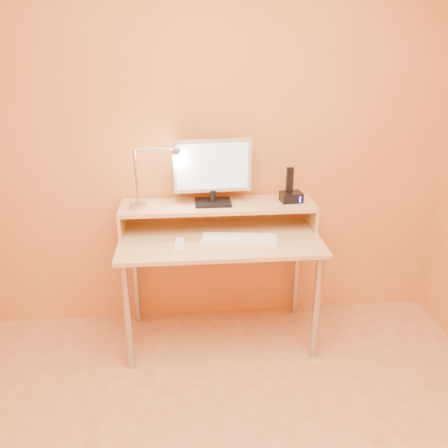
{
  "coord_description": "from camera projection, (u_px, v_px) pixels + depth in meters",
  "views": [
    {
      "loc": [
        -0.2,
        -1.36,
        1.84
      ],
      "look_at": [
        0.02,
        1.13,
        0.82
      ],
      "focal_mm": 37.23,
      "sensor_mm": 36.0,
      "label": 1
    }
  ],
  "objects": [
    {
      "name": "lamp_base",
      "position": [
        138.0,
        206.0,
        2.79
      ],
      "size": [
        0.1,
        0.1,
        0.02
      ],
      "primitive_type": "cylinder",
      "color": "#A6A6B0",
      "rests_on": "desk_shelf"
    },
    {
      "name": "monitor_neck",
      "position": [
        213.0,
        196.0,
        2.84
      ],
      "size": [
        0.04,
        0.04,
        0.07
      ],
      "primitive_type": "cylinder",
      "color": "black",
      "rests_on": "monitor_foot"
    },
    {
      "name": "monitor_foot",
      "position": [
        213.0,
        202.0,
        2.85
      ],
      "size": [
        0.22,
        0.16,
        0.02
      ],
      "primitive_type": "cube",
      "color": "black",
      "rests_on": "desk_shelf"
    },
    {
      "name": "lamp_post",
      "position": [
        136.0,
        177.0,
        2.72
      ],
      "size": [
        0.01,
        0.01,
        0.33
      ],
      "primitive_type": "cylinder",
      "color": "#A6A6B0",
      "rests_on": "lamp_base"
    },
    {
      "name": "wall_back",
      "position": [
        216.0,
        138.0,
        2.88
      ],
      "size": [
        3.0,
        0.04,
        2.5
      ],
      "primitive_type": "cube",
      "color": "#D68D48",
      "rests_on": "floor"
    },
    {
      "name": "desk_leg_br",
      "position": [
        297.0,
        269.0,
        3.2
      ],
      "size": [
        0.04,
        0.04,
        0.69
      ],
      "primitive_type": "cylinder",
      "color": "#A6A6B0",
      "rests_on": "floor"
    },
    {
      "name": "phone_led",
      "position": [
        300.0,
        199.0,
        2.84
      ],
      "size": [
        0.01,
        0.0,
        0.04
      ],
      "primitive_type": "cube",
      "color": "#121BFF",
      "rests_on": "phone_dock"
    },
    {
      "name": "mouse",
      "position": [
        261.0,
        237.0,
        2.73
      ],
      "size": [
        0.09,
        0.12,
        0.04
      ],
      "primitive_type": "ellipsoid",
      "rotation": [
        0.0,
        0.0,
        -0.31
      ],
      "color": "white",
      "rests_on": "desk_lower"
    },
    {
      "name": "desk_leg_bl",
      "position": [
        135.0,
        276.0,
        3.11
      ],
      "size": [
        0.04,
        0.04,
        0.69
      ],
      "primitive_type": "cylinder",
      "color": "#A6A6B0",
      "rests_on": "floor"
    },
    {
      "name": "lamp_arm",
      "position": [
        155.0,
        149.0,
        2.67
      ],
      "size": [
        0.24,
        0.01,
        0.01
      ],
      "primitive_type": "cylinder",
      "rotation": [
        0.0,
        1.57,
        0.0
      ],
      "color": "#A6A6B0",
      "rests_on": "lamp_post"
    },
    {
      "name": "lamp_head",
      "position": [
        176.0,
        151.0,
        2.68
      ],
      "size": [
        0.04,
        0.04,
        0.03
      ],
      "primitive_type": "cylinder",
      "color": "#A6A6B0",
      "rests_on": "lamp_arm"
    },
    {
      "name": "shelf_riser_left",
      "position": [
        122.0,
        221.0,
        2.85
      ],
      "size": [
        0.02,
        0.3,
        0.14
      ],
      "primitive_type": "cube",
      "color": "tan",
      "rests_on": "desk_lower"
    },
    {
      "name": "keyboard",
      "position": [
        239.0,
        240.0,
        2.71
      ],
      "size": [
        0.46,
        0.2,
        0.02
      ],
      "primitive_type": "cube",
      "rotation": [
        0.0,
        0.0,
        -0.14
      ],
      "color": "white",
      "rests_on": "desk_lower"
    },
    {
      "name": "shelf_riser_right",
      "position": [
        311.0,
        215.0,
        2.94
      ],
      "size": [
        0.02,
        0.3,
        0.14
      ],
      "primitive_type": "cube",
      "color": "tan",
      "rests_on": "desk_lower"
    },
    {
      "name": "desk_leg_fr",
      "position": [
        316.0,
        309.0,
        2.74
      ],
      "size": [
        0.04,
        0.04,
        0.69
      ],
      "primitive_type": "cylinder",
      "color": "#A6A6B0",
      "rests_on": "floor"
    },
    {
      "name": "remote_control",
      "position": [
        179.0,
        245.0,
        2.66
      ],
      "size": [
        0.06,
        0.18,
        0.02
      ],
      "primitive_type": "cube",
      "rotation": [
        0.0,
        0.0,
        -0.06
      ],
      "color": "white",
      "rests_on": "desk_lower"
    },
    {
      "name": "phone_handset",
      "position": [
        290.0,
        180.0,
        2.84
      ],
      "size": [
        0.04,
        0.03,
        0.16
      ],
      "primitive_type": "cube",
      "rotation": [
        0.0,
        0.0,
        0.11
      ],
      "color": "black",
      "rests_on": "phone_dock"
    },
    {
      "name": "monitor_back",
      "position": [
        212.0,
        165.0,
        2.8
      ],
      "size": [
        0.42,
        0.03,
        0.27
      ],
      "primitive_type": "cube",
      "rotation": [
        0.0,
        0.0,
        0.05
      ],
      "color": "black",
      "rests_on": "monitor_panel"
    },
    {
      "name": "desk_lower",
      "position": [
        220.0,
        239.0,
        2.79
      ],
      "size": [
        1.2,
        0.6,
        0.02
      ],
      "primitive_type": "cube",
      "color": "tan",
      "rests_on": "floor"
    },
    {
      "name": "lamp_bulb",
      "position": [
        176.0,
        154.0,
        2.69
      ],
      "size": [
        0.03,
        0.03,
        0.0
      ],
      "primitive_type": "cylinder",
      "color": "#FFEAC6",
      "rests_on": "lamp_head"
    },
    {
      "name": "monitor_screen",
      "position": [
        213.0,
        167.0,
        2.76
      ],
      "size": [
        0.42,
        0.03,
        0.28
      ],
      "primitive_type": "cube",
      "rotation": [
        0.0,
        0.0,
        0.05
      ],
      "color": "silver",
      "rests_on": "monitor_panel"
    },
    {
      "name": "desk_shelf",
      "position": [
        218.0,
        206.0,
        2.86
      ],
      "size": [
        1.2,
        0.3,
        0.02
      ],
      "primitive_type": "cube",
      "color": "tan",
      "rests_on": "desk_lower"
    },
    {
      "name": "desk_leg_fl",
      "position": [
        128.0,
        318.0,
        2.65
      ],
      "size": [
        0.04,
        0.04,
        0.69
      ],
      "primitive_type": "cylinder",
      "color": "#A6A6B0",
      "rests_on": "floor"
    },
    {
      "name": "monitor_panel",
      "position": [
        212.0,
        166.0,
        2.78
      ],
      "size": [
        0.47,
        0.06,
        0.32
      ],
      "primitive_type": "cube",
      "rotation": [
        0.0,
        0.0,
        0.05
      ],
      "color": "#B9B9C0",
      "rests_on": "monitor_neck"
    },
    {
      "name": "phone_dock",
      "position": [
        291.0,
        197.0,
        2.89
      ],
      "size": [
        0.14,
        0.11,
        0.06
      ],
      "primitive_type": "cube",
      "rotation": [
        0.0,
        0.0,
        0.11
      ],
      "color": "black",
      "rests_on": "desk_shelf"
    }
  ]
}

